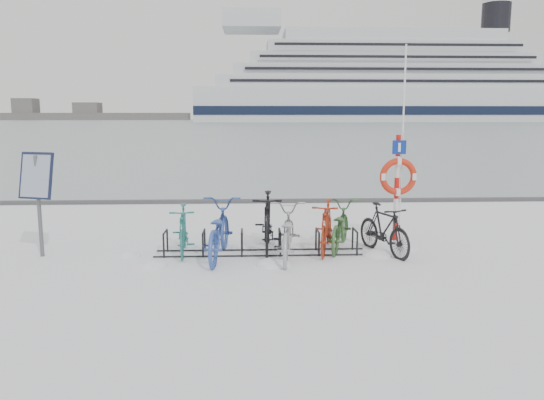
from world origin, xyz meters
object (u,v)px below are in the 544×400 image
bike_rack (261,244)px  lifebuoy_station (398,177)px  cruise_ferry (387,87)px  info_board (37,182)px

bike_rack → lifebuoy_station: 3.23m
cruise_ferry → bike_rack: bearing=-105.1°
bike_rack → info_board: 4.27m
lifebuoy_station → cruise_ferry: (47.72, 185.91, 11.29)m
bike_rack → info_board: info_board is taller
bike_rack → lifebuoy_station: bearing=18.3°
lifebuoy_station → info_board: bearing=-172.0°
bike_rack → info_board: bearing=-179.5°
bike_rack → cruise_ferry: cruise_ferry is taller
bike_rack → cruise_ferry: size_ratio=0.03×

